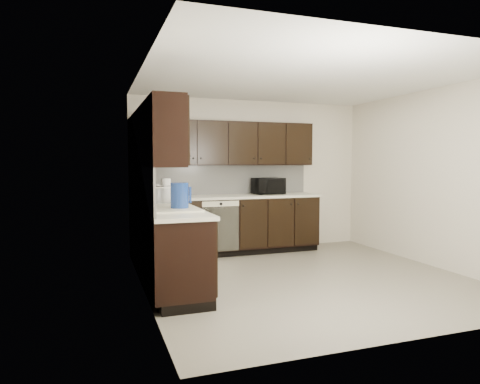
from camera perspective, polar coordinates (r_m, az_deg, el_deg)
name	(u,v)px	position (r m, az deg, el deg)	size (l,w,h in m)	color
floor	(305,278)	(5.61, 8.65, -11.25)	(4.00, 4.00, 0.00)	gray
ceiling	(307,78)	(5.51, 8.94, 14.73)	(4.00, 4.00, 0.00)	white
wall_back	(250,175)	(7.24, 1.36, 2.26)	(4.00, 0.02, 2.50)	beige
wall_left	(143,182)	(4.81, -12.75, 1.28)	(0.02, 4.00, 2.50)	beige
wall_right	(433,178)	(6.59, 24.35, 1.73)	(0.02, 4.00, 2.50)	beige
wall_front	(423,189)	(3.77, 23.18, 0.33)	(4.00, 0.02, 2.50)	beige
lower_cabinets	(206,236)	(6.17, -4.55, -5.86)	(3.00, 2.80, 0.90)	black
countertop	(206,201)	(6.11, -4.59, -1.18)	(3.03, 2.83, 0.04)	beige
backsplash	(188,182)	(6.24, -6.95, 1.31)	(3.00, 2.80, 0.48)	#B4B4AF
upper_cabinets	(197,141)	(6.16, -5.71, 6.77)	(3.00, 2.80, 0.70)	black
dishwasher	(221,223)	(6.52, -2.61, -4.15)	(0.58, 0.04, 0.78)	beige
sink	(173,215)	(4.88, -8.93, -2.98)	(0.54, 0.82, 0.42)	beige
microwave	(268,186)	(7.08, 3.79, 0.79)	(0.49, 0.33, 0.27)	black
soap_bottle_a	(183,197)	(5.32, -7.64, -0.72)	(0.09, 0.09, 0.19)	gray
soap_bottle_b	(149,192)	(5.86, -12.03, -0.06)	(0.10, 0.10, 0.25)	gray
toaster_oven	(147,191)	(6.60, -12.27, 0.17)	(0.32, 0.24, 0.20)	silver
storage_bin	(157,195)	(5.74, -10.96, -0.35)	(0.52, 0.38, 0.20)	silver
blue_pitcher	(180,196)	(4.81, -8.06, -0.57)	(0.20, 0.20, 0.30)	#103797
teal_tumbler	(167,193)	(6.23, -9.70, -0.11)	(0.08, 0.08, 0.18)	#0D8494
paper_towel_roll	(166,189)	(6.22, -9.84, 0.42)	(0.13, 0.13, 0.30)	white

